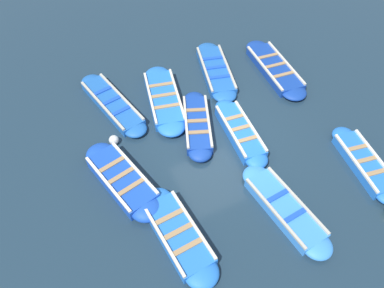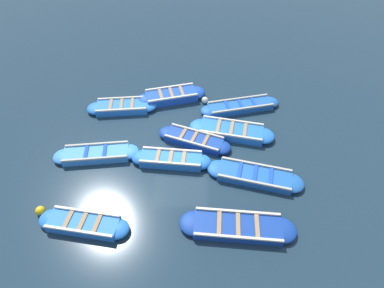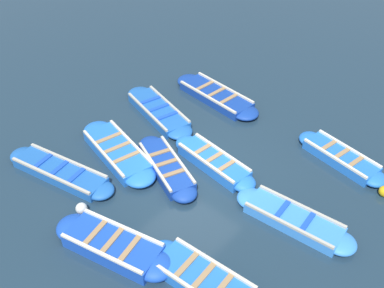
{
  "view_description": "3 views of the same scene",
  "coord_description": "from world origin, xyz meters",
  "views": [
    {
      "loc": [
        -4.25,
        -7.01,
        9.23
      ],
      "look_at": [
        -0.93,
        -0.18,
        0.33
      ],
      "focal_mm": 35.0,
      "sensor_mm": 36.0,
      "label": 1
    },
    {
      "loc": [
        8.54,
        0.48,
        9.05
      ],
      "look_at": [
        0.06,
        0.55,
        0.32
      ],
      "focal_mm": 28.0,
      "sensor_mm": 36.0,
      "label": 2
    },
    {
      "loc": [
        -7.28,
        -6.56,
        9.16
      ],
      "look_at": [
        0.66,
        0.51,
        0.52
      ],
      "focal_mm": 42.0,
      "sensor_mm": 36.0,
      "label": 3
    }
  ],
  "objects": [
    {
      "name": "ground_plane",
      "position": [
        0.0,
        0.0,
        0.0
      ],
      "size": [
        120.0,
        120.0,
        0.0
      ],
      "primitive_type": "plane",
      "color": "#1C303F"
    },
    {
      "name": "boat_stern_in",
      "position": [
        -0.34,
        0.64,
        0.17
      ],
      "size": [
        1.89,
        3.24,
        0.39
      ],
      "color": "navy",
      "rests_on": "ground"
    },
    {
      "name": "boat_outer_left",
      "position": [
        3.53,
        -3.04,
        0.16
      ],
      "size": [
        1.25,
        3.18,
        0.37
      ],
      "color": "blue",
      "rests_on": "ground"
    },
    {
      "name": "boat_outer_right",
      "position": [
        0.42,
        -3.3,
        0.15
      ],
      "size": [
        1.11,
        3.46,
        0.36
      ],
      "color": "#3884E0",
      "rests_on": "ground"
    },
    {
      "name": "boat_tucked",
      "position": [
        0.76,
        -0.28,
        0.18
      ],
      "size": [
        1.06,
        3.22,
        0.41
      ],
      "color": "blue",
      "rests_on": "ground"
    },
    {
      "name": "boat_broadside",
      "position": [
        -2.57,
        -2.73,
        0.17
      ],
      "size": [
        1.15,
        3.33,
        0.39
      ],
      "color": "blue",
      "rests_on": "ground"
    },
    {
      "name": "boat_end_of_row",
      "position": [
        -3.34,
        -0.43,
        0.21
      ],
      "size": [
        1.68,
        3.5,
        0.47
      ],
      "color": "#1947B7",
      "rests_on": "ground"
    },
    {
      "name": "boat_near_quay",
      "position": [
        -2.58,
        2.85,
        0.15
      ],
      "size": [
        1.54,
        3.9,
        0.36
      ],
      "color": "#1E59AD",
      "rests_on": "ground"
    },
    {
      "name": "boat_mid_row",
      "position": [
        -0.86,
        2.26,
        0.17
      ],
      "size": [
        1.74,
        3.8,
        0.41
      ],
      "color": "blue",
      "rests_on": "ground"
    },
    {
      "name": "boat_far_corner",
      "position": [
        1.57,
        2.9,
        0.15
      ],
      "size": [
        1.79,
        3.74,
        0.35
      ],
      "color": "#1E59AD",
      "rests_on": "ground"
    },
    {
      "name": "boat_inner_gap",
      "position": [
        3.67,
        2.01,
        0.15
      ],
      "size": [
        1.29,
        3.89,
        0.36
      ],
      "color": "navy",
      "rests_on": "ground"
    },
    {
      "name": "buoy_orange_near",
      "position": [
        3.02,
        -4.65,
        0.16
      ],
      "size": [
        0.32,
        0.32,
        0.32
      ],
      "primitive_type": "sphere",
      "color": "#EAB214",
      "rests_on": "ground"
    },
    {
      "name": "buoy_yellow_far",
      "position": [
        -3.06,
        1.2,
        0.16
      ],
      "size": [
        0.32,
        0.32,
        0.32
      ],
      "primitive_type": "sphere",
      "color": "silver",
      "rests_on": "ground"
    }
  ]
}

